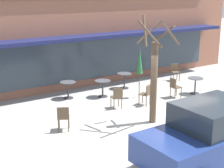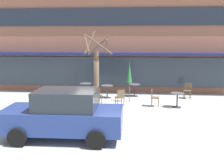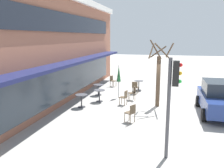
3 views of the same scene
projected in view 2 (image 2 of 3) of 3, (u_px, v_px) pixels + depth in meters
The scene contains 14 objects.
ground_plane at pixel (102, 117), 12.67m from camera, with size 80.00×80.00×0.00m, color #ADA8A0.
building_facade at pixel (118, 40), 21.90m from camera, with size 19.80×9.10×6.73m.
cafe_table_near_wall at pixel (107, 89), 16.63m from camera, with size 0.70×0.70×0.76m.
cafe_table_streetside at pixel (134, 88), 17.05m from camera, with size 0.70×0.70×0.76m.
cafe_table_by_tree at pixel (86, 87), 17.39m from camera, with size 0.70×0.70×0.76m.
cafe_table_mid_patio at pixel (177, 98), 14.35m from camera, with size 0.70×0.70×0.76m.
patio_umbrella_green_folded at pixel (129, 73), 15.39m from camera, with size 0.28×0.28×2.20m.
cafe_chair_0 at pixel (188, 89), 16.53m from camera, with size 0.52×0.52×0.89m.
cafe_chair_1 at pixel (97, 95), 15.01m from camera, with size 0.48×0.48×0.89m.
cafe_chair_2 at pixel (154, 97), 14.56m from camera, with size 0.44×0.44×0.89m.
cafe_chair_3 at pixel (40, 97), 14.40m from camera, with size 0.54×0.54×0.89m.
cafe_chair_4 at pixel (120, 96), 14.59m from camera, with size 0.53×0.53×0.89m.
parked_sedan at pixel (64, 114), 9.91m from camera, with size 4.22×2.06×1.76m.
street_tree at pixel (96, 76), 12.87m from camera, with size 1.42×1.38×3.87m.
Camera 2 is at (1.53, -12.16, 3.57)m, focal length 45.00 mm.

